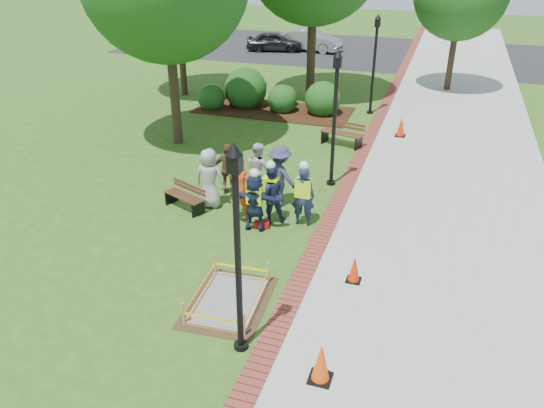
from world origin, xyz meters
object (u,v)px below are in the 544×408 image
(bench_near, at_px, (185,202))
(hivis_worker_c, at_px, (271,192))
(cone_front, at_px, (321,363))
(hivis_worker_a, at_px, (255,200))
(wet_concrete_pad, at_px, (228,293))
(hivis_worker_b, at_px, (303,194))
(lamp_near, at_px, (237,239))

(bench_near, bearing_deg, hivis_worker_c, 2.15)
(cone_front, height_order, hivis_worker_a, hivis_worker_a)
(wet_concrete_pad, xyz_separation_m, hivis_worker_c, (-0.30, 3.81, 0.67))
(bench_near, xyz_separation_m, hivis_worker_b, (3.52, 0.20, 0.70))
(cone_front, xyz_separation_m, lamp_near, (-1.67, 0.33, 2.08))
(bench_near, height_order, hivis_worker_c, hivis_worker_c)
(hivis_worker_c, bearing_deg, cone_front, -63.04)
(hivis_worker_a, bearing_deg, lamp_near, -73.53)
(wet_concrete_pad, height_order, cone_front, cone_front)
(hivis_worker_a, bearing_deg, hivis_worker_b, 30.23)
(wet_concrete_pad, distance_m, lamp_near, 2.69)
(hivis_worker_b, relative_size, hivis_worker_c, 1.03)
(hivis_worker_a, relative_size, hivis_worker_b, 0.95)
(hivis_worker_c, bearing_deg, lamp_near, -78.02)
(hivis_worker_b, xyz_separation_m, hivis_worker_c, (-0.90, -0.10, -0.03))
(bench_near, height_order, lamp_near, lamp_near)
(hivis_worker_b, bearing_deg, hivis_worker_c, -173.55)
(cone_front, distance_m, hivis_worker_b, 5.83)
(bench_near, xyz_separation_m, hivis_worker_c, (2.62, 0.10, 0.67))
(hivis_worker_a, xyz_separation_m, hivis_worker_c, (0.25, 0.57, 0.01))
(wet_concrete_pad, height_order, lamp_near, lamp_near)
(wet_concrete_pad, relative_size, bench_near, 1.68)
(cone_front, bearing_deg, hivis_worker_b, 108.59)
(hivis_worker_a, xyz_separation_m, hivis_worker_b, (1.15, 0.67, 0.04))
(hivis_worker_b, bearing_deg, bench_near, -176.75)
(lamp_near, height_order, hivis_worker_a, lamp_near)
(cone_front, bearing_deg, hivis_worker_c, 116.96)
(cone_front, height_order, lamp_near, lamp_near)
(wet_concrete_pad, bearing_deg, hivis_worker_c, 94.49)
(bench_near, bearing_deg, lamp_near, -53.34)
(hivis_worker_b, bearing_deg, lamp_near, -88.02)
(cone_front, relative_size, hivis_worker_c, 0.45)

